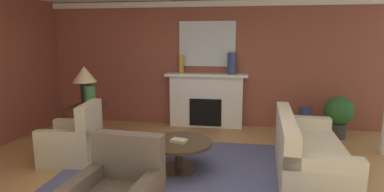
# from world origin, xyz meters

# --- Properties ---
(ground_plane) EXTENTS (9.33, 9.33, 0.00)m
(ground_plane) POSITION_xyz_m (0.00, 0.00, 0.00)
(ground_plane) COLOR tan
(wall_fireplace) EXTENTS (7.78, 0.12, 2.76)m
(wall_fireplace) POSITION_xyz_m (0.00, 2.88, 1.38)
(wall_fireplace) COLOR brown
(wall_fireplace) RESTS_ON ground_plane
(crown_moulding) EXTENTS (7.78, 0.08, 0.12)m
(crown_moulding) POSITION_xyz_m (0.00, 2.80, 2.68)
(crown_moulding) COLOR white
(area_rug) EXTENTS (3.41, 2.65, 0.01)m
(area_rug) POSITION_xyz_m (-0.15, 0.25, 0.01)
(area_rug) COLOR #4C517A
(area_rug) RESTS_ON ground_plane
(fireplace) EXTENTS (1.80, 0.35, 1.19)m
(fireplace) POSITION_xyz_m (-0.01, 2.67, 0.57)
(fireplace) COLOR white
(fireplace) RESTS_ON ground_plane
(mantel_mirror) EXTENTS (1.23, 0.04, 0.98)m
(mantel_mirror) POSITION_xyz_m (-0.01, 2.79, 1.83)
(mantel_mirror) COLOR silver
(sofa) EXTENTS (1.04, 2.16, 0.85)m
(sofa) POSITION_xyz_m (1.72, 0.42, 0.30)
(sofa) COLOR beige
(sofa) RESTS_ON ground_plane
(armchair_near_window) EXTENTS (0.90, 0.90, 0.95)m
(armchair_near_window) POSITION_xyz_m (-1.89, 0.36, 0.31)
(armchair_near_window) COLOR #C1B293
(armchair_near_window) RESTS_ON ground_plane
(coffee_table) EXTENTS (1.00, 1.00, 0.45)m
(coffee_table) POSITION_xyz_m (-0.15, 0.25, 0.34)
(coffee_table) COLOR #3D2D1E
(coffee_table) RESTS_ON ground_plane
(side_table) EXTENTS (0.56, 0.56, 0.70)m
(side_table) POSITION_xyz_m (-2.13, 1.29, 0.40)
(side_table) COLOR #3D2D1E
(side_table) RESTS_ON ground_plane
(table_lamp) EXTENTS (0.44, 0.44, 0.75)m
(table_lamp) POSITION_xyz_m (-2.13, 1.29, 1.22)
(table_lamp) COLOR black
(table_lamp) RESTS_ON side_table
(vase_mantel_left) EXTENTS (0.11, 0.11, 0.40)m
(vase_mantel_left) POSITION_xyz_m (-0.56, 2.62, 1.40)
(vase_mantel_left) COLOR #B7892D
(vase_mantel_left) RESTS_ON fireplace
(vase_tall_corner) EXTENTS (0.24, 0.24, 0.56)m
(vase_tall_corner) POSITION_xyz_m (2.07, 2.37, 0.28)
(vase_tall_corner) COLOR navy
(vase_tall_corner) RESTS_ON ground_plane
(vase_on_side_table) EXTENTS (0.19, 0.19, 0.40)m
(vase_on_side_table) POSITION_xyz_m (-1.98, 1.17, 0.90)
(vase_on_side_table) COLOR #33703D
(vase_on_side_table) RESTS_ON side_table
(vase_mantel_right) EXTENTS (0.18, 0.18, 0.46)m
(vase_mantel_right) POSITION_xyz_m (0.54, 2.62, 1.43)
(vase_mantel_right) COLOR navy
(vase_mantel_right) RESTS_ON fireplace
(book_red_cover) EXTENTS (0.27, 0.22, 0.04)m
(book_red_cover) POSITION_xyz_m (-0.14, 0.21, 0.47)
(book_red_cover) COLOR tan
(book_red_cover) RESTS_ON coffee_table
(potted_plant) EXTENTS (0.56, 0.56, 0.83)m
(potted_plant) POSITION_xyz_m (2.67, 2.25, 0.49)
(potted_plant) COLOR #333333
(potted_plant) RESTS_ON ground_plane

